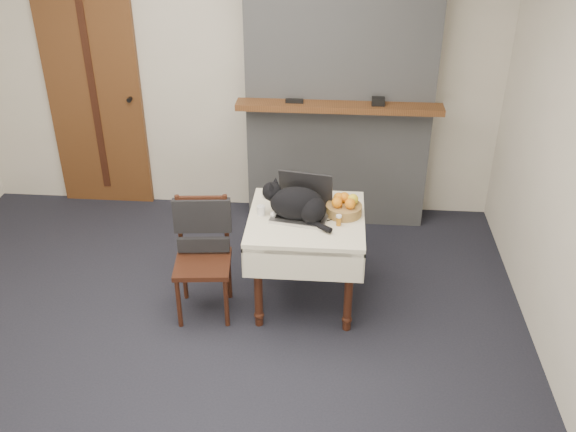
% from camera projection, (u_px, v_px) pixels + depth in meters
% --- Properties ---
extents(ground, '(4.50, 4.50, 0.00)m').
position_uv_depth(ground, '(193.00, 347.00, 4.22)').
color(ground, black).
rests_on(ground, ground).
extents(room_shell, '(4.52, 4.01, 2.61)m').
position_uv_depth(room_shell, '(187.00, 63.00, 3.75)').
color(room_shell, beige).
rests_on(room_shell, ground).
extents(door, '(0.82, 0.10, 2.00)m').
position_uv_depth(door, '(95.00, 97.00, 5.52)').
color(door, brown).
rests_on(door, ground).
extents(chimney, '(1.62, 0.48, 2.60)m').
position_uv_depth(chimney, '(340.00, 73.00, 5.11)').
color(chimney, gray).
rests_on(chimney, ground).
extents(side_table, '(0.78, 0.78, 0.70)m').
position_uv_depth(side_table, '(306.00, 231.00, 4.37)').
color(side_table, '#36170E').
rests_on(side_table, ground).
extents(laptop, '(0.42, 0.38, 0.27)m').
position_uv_depth(laptop, '(303.00, 204.00, 4.32)').
color(laptop, '#B7B7BC').
rests_on(laptop, side_table).
extents(cat, '(0.50, 0.35, 0.26)m').
position_uv_depth(cat, '(298.00, 204.00, 4.24)').
color(cat, black).
rests_on(cat, side_table).
extents(cream_jar, '(0.06, 0.06, 0.06)m').
position_uv_depth(cream_jar, '(261.00, 210.00, 4.32)').
color(cream_jar, white).
rests_on(cream_jar, side_table).
extents(pill_bottle, '(0.04, 0.04, 0.08)m').
position_uv_depth(pill_bottle, '(339.00, 220.00, 4.20)').
color(pill_bottle, '#AF6915').
rests_on(pill_bottle, side_table).
extents(fruit_basket, '(0.24, 0.24, 0.14)m').
position_uv_depth(fruit_basket, '(344.00, 207.00, 4.32)').
color(fruit_basket, olive).
rests_on(fruit_basket, side_table).
extents(desk_clutter, '(0.14, 0.06, 0.01)m').
position_uv_depth(desk_clutter, '(336.00, 214.00, 4.34)').
color(desk_clutter, black).
rests_on(desk_clutter, side_table).
extents(chair, '(0.42, 0.41, 0.84)m').
position_uv_depth(chair, '(203.00, 240.00, 4.36)').
color(chair, '#36170E').
rests_on(chair, ground).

